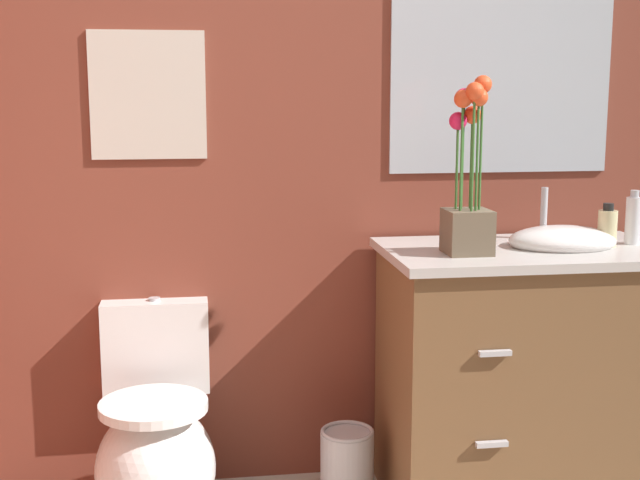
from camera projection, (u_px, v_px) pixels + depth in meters
name	position (u px, v px, depth m)	size (l,w,h in m)	color
wall_back	(376.00, 130.00, 3.02)	(3.92, 0.05, 2.50)	brown
toilet	(156.00, 449.00, 2.79)	(0.38, 0.59, 0.69)	white
vanity_cabinet	(523.00, 372.00, 2.90)	(0.94, 0.56, 1.06)	brown
flower_vase	(468.00, 191.00, 2.69)	(0.14, 0.14, 0.56)	brown
soap_bottle	(633.00, 220.00, 2.89)	(0.05, 0.05, 0.18)	white
lotion_bottle	(607.00, 227.00, 2.84)	(0.06, 0.06, 0.14)	beige
trash_bin	(347.00, 468.00, 2.90)	(0.18, 0.18, 0.27)	#B7B7BC
wall_poster	(148.00, 95.00, 2.86)	(0.38, 0.01, 0.42)	beige
wall_mirror	(502.00, 72.00, 3.02)	(0.80, 0.01, 0.70)	#B2BCC6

